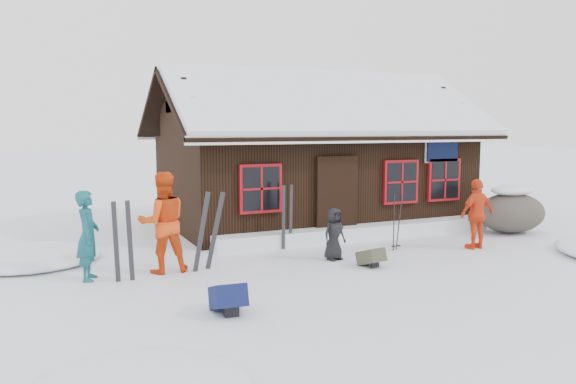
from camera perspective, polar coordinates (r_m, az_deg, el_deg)
name	(u,v)px	position (r m, az deg, el deg)	size (l,w,h in m)	color
ground	(356,264)	(11.51, 6.90, -7.32)	(120.00, 120.00, 0.00)	white
mountain_hut	(312,168)	(16.30, 2.46, 2.44)	(8.90, 6.09, 4.42)	black
snow_drift	(361,232)	(14.11, 7.41, -4.00)	(7.60, 0.60, 0.35)	white
snow_mounds	(374,241)	(13.91, 8.78, -4.92)	(20.60, 13.20, 0.48)	white
skier_teal	(88,236)	(10.76, -19.67, -4.18)	(0.60, 0.39, 1.64)	#13515C
skier_orange_left	(163,222)	(10.91, -12.60, -3.03)	(0.94, 0.73, 1.93)	#DA3F0F
skier_orange_right	(477,214)	(13.44, 18.64, -2.13)	(0.94, 0.39, 1.60)	red
skier_crouched	(334,234)	(11.75, 4.71, -4.28)	(0.53, 0.35, 1.09)	black
boulder	(511,211)	(15.83, 21.72, -1.83)	(1.90, 1.43, 1.12)	#544D43
ski_pair_left	(208,232)	(10.97, -8.09, -4.03)	(0.66, 0.23, 1.58)	black
ski_pair_mid	(123,243)	(10.50, -16.42, -4.96)	(0.38, 0.08, 1.51)	black
ski_pair_right	(287,218)	(12.80, -0.08, -2.64)	(0.34, 0.17, 1.51)	black
ski_poles	(396,223)	(12.89, 10.96, -3.10)	(0.23, 0.12, 1.30)	black
backpack_blue	(228,302)	(8.55, -6.11, -11.06)	(0.47, 0.62, 0.34)	#0F1743
backpack_olive	(371,260)	(11.34, 8.43, -6.84)	(0.38, 0.50, 0.27)	#3C3D2B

